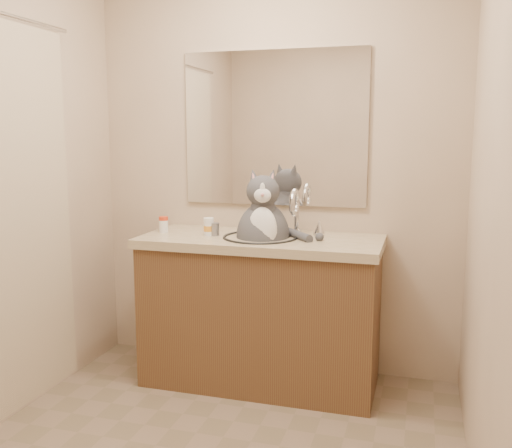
{
  "coord_description": "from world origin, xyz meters",
  "views": [
    {
      "loc": [
        0.86,
        -2.05,
        1.42
      ],
      "look_at": [
        0.06,
        0.65,
        0.97
      ],
      "focal_mm": 40.0,
      "sensor_mm": 36.0,
      "label": 1
    }
  ],
  "objects_px": {
    "pill_bottle_orange": "(209,227)",
    "grey_canister": "(215,229)",
    "cat": "(263,232)",
    "pill_bottle_redcap": "(164,224)"
  },
  "relations": [
    {
      "from": "pill_bottle_orange",
      "to": "grey_canister",
      "type": "height_order",
      "value": "pill_bottle_orange"
    },
    {
      "from": "pill_bottle_orange",
      "to": "cat",
      "type": "bearing_deg",
      "value": 5.33
    },
    {
      "from": "cat",
      "to": "pill_bottle_redcap",
      "type": "distance_m",
      "value": 0.6
    },
    {
      "from": "grey_canister",
      "to": "cat",
      "type": "bearing_deg",
      "value": 6.5
    },
    {
      "from": "cat",
      "to": "pill_bottle_redcap",
      "type": "height_order",
      "value": "cat"
    },
    {
      "from": "cat",
      "to": "grey_canister",
      "type": "height_order",
      "value": "cat"
    },
    {
      "from": "pill_bottle_redcap",
      "to": "pill_bottle_orange",
      "type": "height_order",
      "value": "pill_bottle_orange"
    },
    {
      "from": "cat",
      "to": "pill_bottle_redcap",
      "type": "relative_size",
      "value": 6.45
    },
    {
      "from": "cat",
      "to": "pill_bottle_orange",
      "type": "height_order",
      "value": "cat"
    },
    {
      "from": "pill_bottle_orange",
      "to": "grey_canister",
      "type": "xyz_separation_m",
      "value": [
        0.04,
        -0.0,
        -0.01
      ]
    }
  ]
}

